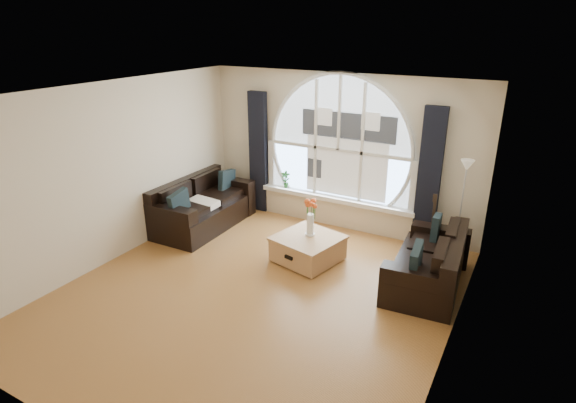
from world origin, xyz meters
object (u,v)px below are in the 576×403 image
(sofa_right, at_px, (429,259))
(vase_flowers, at_px, (310,212))
(guitar, at_px, (433,224))
(coffee_chest, at_px, (308,247))
(sofa_left, at_px, (203,205))
(potted_plant, at_px, (286,179))
(floor_lamp, at_px, (461,211))

(sofa_right, bearing_deg, vase_flowers, 178.84)
(vase_flowers, distance_m, guitar, 1.95)
(coffee_chest, bearing_deg, sofa_left, -173.57)
(vase_flowers, xyz_separation_m, potted_plant, (-1.20, 1.38, -0.08))
(sofa_right, bearing_deg, potted_plant, 152.35)
(guitar, bearing_deg, floor_lamp, -1.45)
(coffee_chest, relative_size, guitar, 0.85)
(sofa_right, xyz_separation_m, coffee_chest, (-1.78, -0.18, -0.18))
(sofa_right, distance_m, potted_plant, 3.26)
(sofa_left, height_order, sofa_right, sofa_left)
(coffee_chest, distance_m, floor_lamp, 2.38)
(vase_flowers, distance_m, floor_lamp, 2.28)
(vase_flowers, height_order, guitar, vase_flowers)
(sofa_left, xyz_separation_m, guitar, (3.85, 0.86, 0.13))
(floor_lamp, bearing_deg, coffee_chest, -149.01)
(sofa_left, bearing_deg, coffee_chest, -7.80)
(coffee_chest, xyz_separation_m, potted_plant, (-1.21, 1.45, 0.49))
(vase_flowers, xyz_separation_m, floor_lamp, (1.98, 1.12, 0.01))
(sofa_right, relative_size, potted_plant, 5.40)
(floor_lamp, bearing_deg, potted_plant, 175.36)
(sofa_right, height_order, vase_flowers, vase_flowers)
(potted_plant, bearing_deg, floor_lamp, -4.64)
(coffee_chest, height_order, guitar, guitar)
(coffee_chest, xyz_separation_m, vase_flowers, (-0.00, 0.07, 0.57))
(floor_lamp, bearing_deg, vase_flowers, -150.54)
(coffee_chest, bearing_deg, floor_lamp, 44.12)
(guitar, bearing_deg, sofa_right, -91.92)
(potted_plant, bearing_deg, guitar, -6.59)
(guitar, bearing_deg, vase_flowers, -158.88)
(vase_flowers, distance_m, potted_plant, 1.83)
(guitar, height_order, potted_plant, guitar)
(coffee_chest, xyz_separation_m, guitar, (1.62, 1.12, 0.31))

